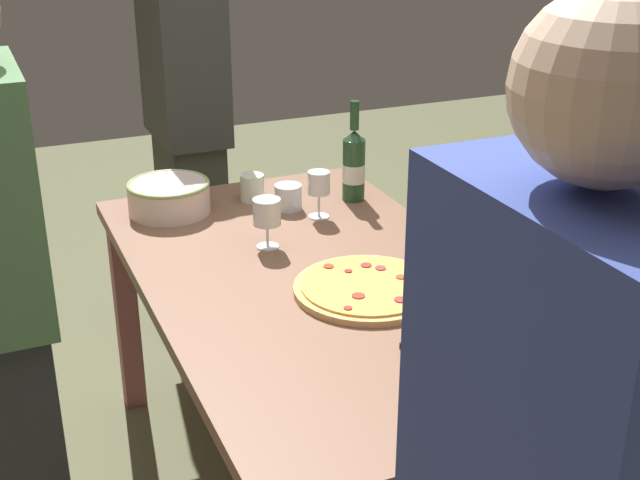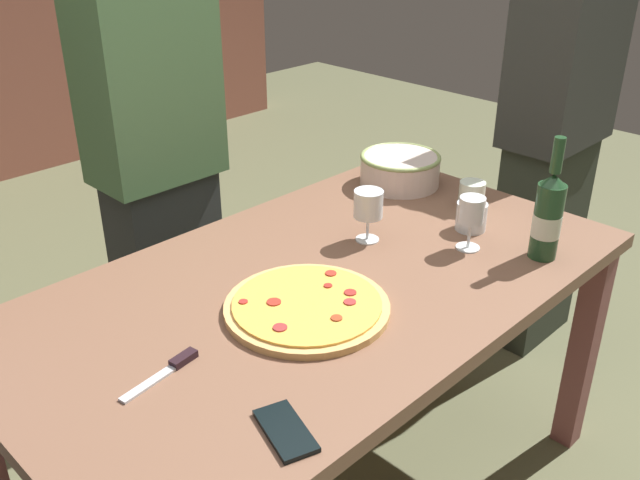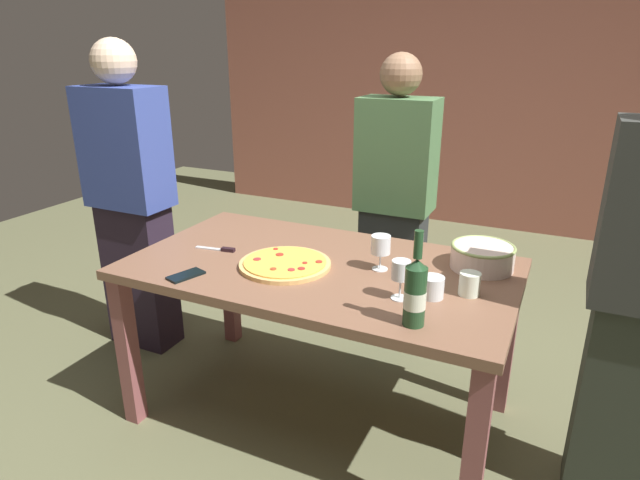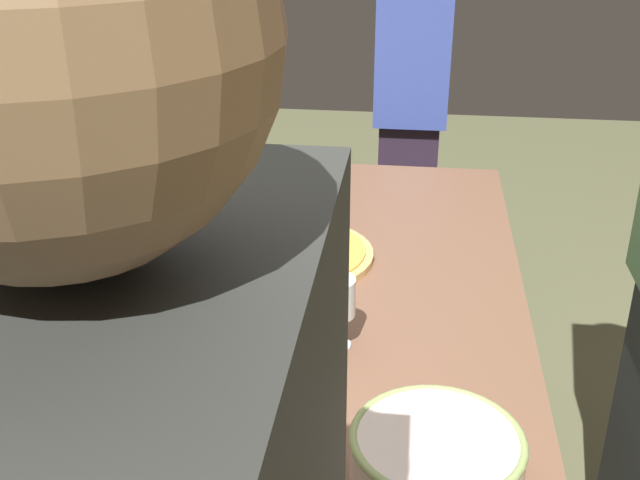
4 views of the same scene
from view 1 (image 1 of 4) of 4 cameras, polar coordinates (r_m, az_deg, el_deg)
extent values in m
cube|color=brown|center=(2.31, 0.00, -2.95)|extent=(1.60, 0.90, 0.04)
cube|color=brown|center=(3.23, 1.26, -2.27)|extent=(0.07, 0.07, 0.71)
cube|color=brown|center=(3.02, -12.57, -4.77)|extent=(0.07, 0.07, 0.71)
cylinder|color=#E0AD64|center=(2.22, 3.14, -3.22)|extent=(0.38, 0.38, 0.02)
cylinder|color=#F5B246|center=(2.22, 3.15, -2.95)|extent=(0.34, 0.34, 0.01)
cylinder|color=#9B2F2E|center=(2.14, 5.31, -3.93)|extent=(0.03, 0.03, 0.00)
cylinder|color=maroon|center=(2.31, 3.05, -1.67)|extent=(0.03, 0.03, 0.00)
cylinder|color=#AE2F21|center=(2.31, 0.57, -1.74)|extent=(0.03, 0.03, 0.00)
cylinder|color=maroon|center=(2.28, 1.87, -2.06)|extent=(0.02, 0.02, 0.00)
cylinder|color=#B12923|center=(2.10, 1.85, -4.50)|extent=(0.02, 0.02, 0.00)
cylinder|color=#9F3E20|center=(2.26, 5.33, -2.44)|extent=(0.03, 0.03, 0.00)
cylinder|color=#AB302E|center=(2.30, 4.00, -1.86)|extent=(0.03, 0.03, 0.00)
cylinder|color=#AC2E20|center=(2.15, 2.53, -3.69)|extent=(0.03, 0.03, 0.00)
cylinder|color=silver|center=(2.75, -9.89, 2.76)|extent=(0.25, 0.25, 0.10)
torus|color=#98AE64|center=(2.74, -9.95, 3.64)|extent=(0.26, 0.26, 0.01)
cylinder|color=#204526|center=(2.80, 2.23, 4.63)|extent=(0.07, 0.07, 0.20)
cone|color=#204526|center=(2.77, 2.27, 6.87)|extent=(0.07, 0.07, 0.03)
cylinder|color=#204526|center=(2.75, 2.29, 8.19)|extent=(0.03, 0.03, 0.09)
cylinder|color=silver|center=(2.81, 2.23, 4.43)|extent=(0.07, 0.07, 0.06)
cylinder|color=white|center=(2.69, -0.08, 1.56)|extent=(0.06, 0.06, 0.00)
cylinder|color=white|center=(2.68, -0.08, 2.34)|extent=(0.01, 0.01, 0.07)
cylinder|color=white|center=(2.65, -0.08, 3.79)|extent=(0.07, 0.07, 0.07)
cylinder|color=maroon|center=(2.66, -0.08, 3.39)|extent=(0.06, 0.06, 0.03)
cylinder|color=white|center=(2.48, -3.45, -0.42)|extent=(0.07, 0.07, 0.00)
cylinder|color=white|center=(2.47, -3.47, 0.33)|extent=(0.01, 0.01, 0.07)
cylinder|color=white|center=(2.44, -3.51, 1.87)|extent=(0.08, 0.08, 0.08)
cylinder|color=silver|center=(2.82, -4.47, 3.46)|extent=(0.08, 0.08, 0.09)
cylinder|color=white|center=(2.74, -2.10, 2.84)|extent=(0.09, 0.09, 0.08)
cube|color=black|center=(2.12, 13.19, -5.43)|extent=(0.11, 0.16, 0.01)
cube|color=silver|center=(1.91, 7.68, -8.51)|extent=(0.14, 0.04, 0.01)
cube|color=black|center=(1.97, 6.05, -7.22)|extent=(0.06, 0.03, 0.02)
cube|color=#334594|center=(1.15, 15.86, -11.24)|extent=(0.43, 0.24, 0.61)
sphere|color=beige|center=(0.98, 18.58, 9.52)|extent=(0.22, 0.22, 0.22)
cube|color=#2E342A|center=(3.48, -8.30, 0.36)|extent=(0.36, 0.20, 0.81)
cube|color=#31332F|center=(3.27, -9.02, 11.79)|extent=(0.42, 0.24, 0.60)
cube|color=#2C2F30|center=(2.39, -19.09, -12.83)|extent=(0.34, 0.20, 0.78)
camera|label=2|loc=(2.05, 44.38, 13.53)|focal=39.41mm
camera|label=3|loc=(3.88, 22.31, 19.93)|focal=30.25mm
camera|label=4|loc=(3.51, -13.83, 20.21)|focal=44.62mm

